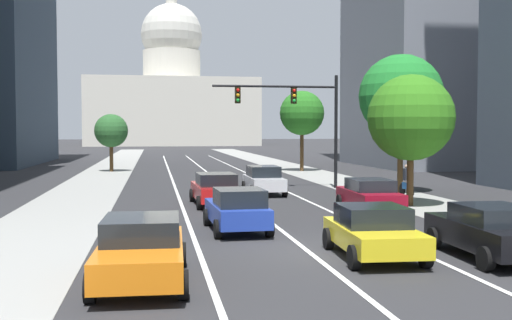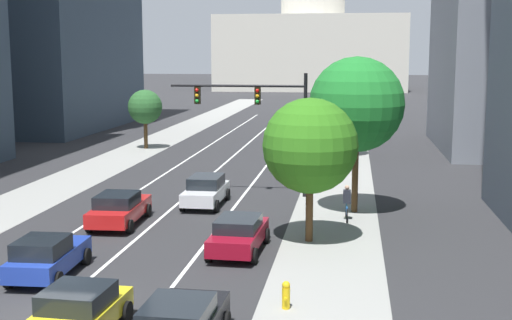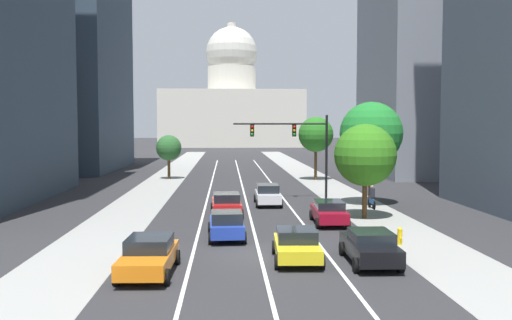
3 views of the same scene
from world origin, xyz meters
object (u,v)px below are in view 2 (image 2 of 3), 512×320
street_tree_near_right (342,92)px  street_tree_mid_right (310,146)px  car_crimson (239,234)px  car_white (206,190)px  capitol_building (312,36)px  traffic_signal_mast (263,111)px  car_yellow (76,312)px  street_tree_far_right (357,105)px  street_tree_mid_left (145,107)px  car_blue (47,256)px  car_red (119,208)px  cyclist (347,203)px  fire_hydrant (286,295)px

street_tree_near_right → street_tree_mid_right: bearing=-91.9°
car_crimson → car_white: size_ratio=1.02×
capitol_building → traffic_signal_mast: (4.24, -116.88, -6.74)m
capitol_building → car_yellow: bearing=-89.3°
car_yellow → street_tree_near_right: bearing=-8.0°
street_tree_far_right → street_tree_mid_right: 6.31m
car_crimson → street_tree_mid_left: size_ratio=0.90×
car_blue → street_tree_mid_left: (-6.50, 33.26, 2.72)m
car_red → street_tree_mid_left: bearing=12.1°
traffic_signal_mast → street_tree_near_right: street_tree_near_right is taller
capitol_building → car_white: 120.29m
car_yellow → street_tree_mid_left: bearing=16.7°
street_tree_mid_right → car_blue: bearing=-145.8°
street_tree_mid_left → street_tree_mid_right: street_tree_mid_right is taller
capitol_building → cyclist: bearing=-85.8°
car_red → car_yellow: bearing=-168.3°
car_red → car_blue: bearing=177.8°
car_blue → fire_hydrant: car_blue is taller
capitol_building → traffic_signal_mast: bearing=-87.9°
street_tree_mid_left → car_yellow: bearing=-75.8°
car_crimson → cyclist: bearing=-33.4°
car_blue → car_yellow: size_ratio=1.03×
fire_hydrant → street_tree_near_right: street_tree_near_right is taller
fire_hydrant → street_tree_far_right: 14.92m
car_red → street_tree_near_right: bearing=-25.1°
car_crimson → car_yellow: bearing=162.7°
fire_hydrant → cyclist: bearing=81.7°
car_white → fire_hydrant: car_white is taller
car_red → car_white: 5.64m
car_crimson → street_tree_far_right: street_tree_far_right is taller
street_tree_mid_right → street_tree_far_right: bearing=71.8°
car_blue → street_tree_mid_right: street_tree_mid_right is taller
traffic_signal_mast → fire_hydrant: 18.06m
car_crimson → traffic_signal_mast: bearing=4.4°
car_blue → street_tree_mid_right: 11.41m
car_blue → cyclist: 14.65m
street_tree_mid_right → car_crimson: bearing=-143.2°
car_yellow → fire_hydrant: 6.43m
fire_hydrant → street_tree_near_right: (1.06, 33.12, 4.58)m
car_crimson → cyclist: 7.41m
car_white → street_tree_far_right: (7.81, -0.45, 4.65)m
car_white → car_yellow: (0.00, -17.39, -0.07)m
capitol_building → traffic_signal_mast: capitol_building is taller
car_crimson → cyclist: cyclist is taller
capitol_building → fire_hydrant: capitol_building is taller
car_blue → cyclist: (10.58, 10.13, 0.07)m
car_blue → car_red: size_ratio=0.89×
fire_hydrant → traffic_signal_mast: bearing=99.9°
capitol_building → street_tree_mid_left: bearing=-94.7°
cyclist → street_tree_far_right: street_tree_far_right is taller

